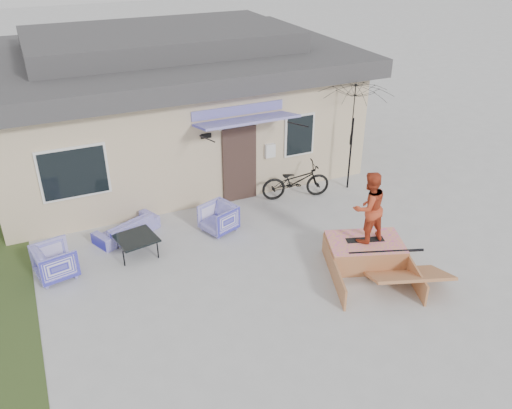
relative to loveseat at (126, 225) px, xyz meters
name	(u,v)px	position (x,y,z in m)	size (l,w,h in m)	color
ground	(279,302)	(2.27, -3.81, -0.31)	(90.00, 90.00, 0.00)	#AAAAAA
house	(165,100)	(2.27, 4.18, 1.63)	(10.80, 8.49, 4.10)	#CAB38D
loveseat	(126,225)	(0.00, 0.00, 0.00)	(1.61, 0.47, 0.63)	#2927B1
armchair_left	(55,260)	(-1.73, -1.04, 0.10)	(0.81, 0.75, 0.83)	#2927B1
armchair_right	(218,217)	(2.14, -0.69, 0.07)	(0.76, 0.71, 0.78)	#2927B1
coffee_table	(137,245)	(0.06, -0.87, -0.10)	(0.86, 0.86, 0.43)	black
bicycle	(296,177)	(4.72, 0.12, 0.30)	(0.67, 1.91, 1.22)	black
patio_umbrella	(352,130)	(6.38, 0.04, 1.43)	(2.31, 2.19, 2.20)	black
skate_ramp	(364,252)	(4.65, -3.32, -0.04)	(1.64, 2.19, 0.55)	#AB6A3F
skateboard	(365,239)	(4.67, -3.27, 0.26)	(0.84, 0.21, 0.05)	black
skater	(369,206)	(4.67, -3.27, 1.11)	(0.80, 0.62, 1.64)	#BC4223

